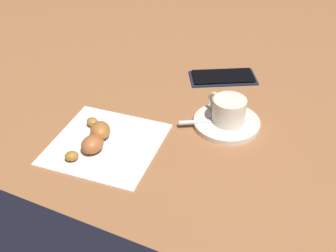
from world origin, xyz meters
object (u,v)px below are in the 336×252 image
Objects in this scene: espresso_cup at (228,110)px; croissant at (94,137)px; teaspoon at (225,120)px; cell_phone at (223,77)px; saucer at (227,123)px; sugar_packet at (221,113)px; napkin at (106,143)px.

croissant is at bearing -162.69° from espresso_cup.
teaspoon is 1.04× the size of croissant.
croissant is 0.82× the size of cell_phone.
saucer is 0.18m from cell_phone.
saucer is 0.26m from croissant.
espresso_cup is at bearing 29.20° from teaspoon.
saucer is 2.35× the size of sugar_packet.
napkin is 0.03m from croissant.
napkin is (-0.23, -0.07, -0.01)m from teaspoon.
espresso_cup reaches higher than croissant.
cell_phone is (0.01, 0.16, -0.01)m from sugar_packet.
teaspoon reaches higher than sugar_packet.
saucer is at bearing 17.75° from napkin.
saucer is at bearing 24.44° from teaspoon.
sugar_packet is at bearing -94.28° from cell_phone.
saucer is 0.03m from espresso_cup.
sugar_packet is at bearing 103.83° from teaspoon.
sugar_packet is at bearing 119.26° from espresso_cup.
saucer is 0.82× the size of cell_phone.
croissant is (-0.25, -0.08, -0.02)m from espresso_cup.
espresso_cup is 0.03m from sugar_packet.
sugar_packet reaches higher than cell_phone.
croissant is at bearing -162.98° from teaspoon.
napkin is (-0.23, -0.07, -0.03)m from espresso_cup.
espresso_cup is 0.26m from croissant.
saucer is 0.03m from sugar_packet.
croissant is (-0.24, -0.10, 0.00)m from sugar_packet.
cell_phone is (0.00, 0.18, -0.00)m from saucer.
espresso_cup is at bearing -90.24° from cell_phone.
espresso_cup is 0.02m from teaspoon.
sugar_packet is 0.16m from cell_phone.
croissant reaches higher than teaspoon.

